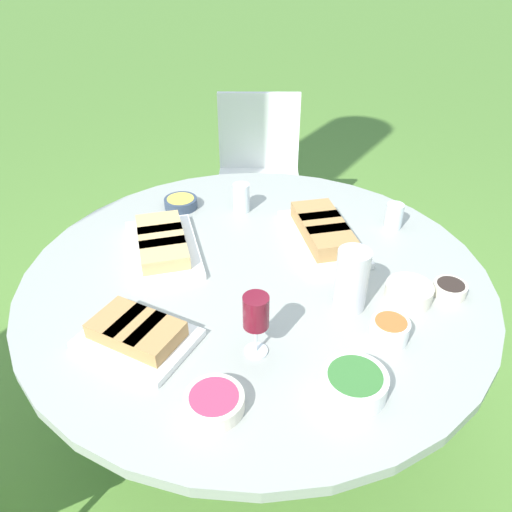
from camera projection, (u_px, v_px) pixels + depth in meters
The scene contains 16 objects.
ground_plane at pixel (256, 424), 1.96m from camera, with size 40.00×40.00×0.00m, color #5B8C38.
dining_table at pixel (256, 294), 1.59m from camera, with size 1.43×1.43×0.75m.
chair_near_left at pixel (259, 166), 2.71m from camera, with size 0.60×0.60×0.89m.
water_pitcher at pixel (351, 280), 1.36m from camera, with size 0.10×0.09×0.18m.
wine_glass at pixel (256, 314), 1.19m from camera, with size 0.06×0.06×0.18m.
platter_bread_main at pixel (162, 244), 1.62m from camera, with size 0.43×0.34×0.06m.
platter_charcuterie at pixel (323, 232), 1.67m from camera, with size 0.44×0.34×0.07m.
platter_sandwich_side at pixel (137, 334), 1.27m from camera, with size 0.35×0.31×0.06m.
bowl_fries at pixel (181, 202), 1.86m from camera, with size 0.12×0.12×0.04m.
bowl_salad at pixel (354, 383), 1.14m from camera, with size 0.15×0.15×0.06m.
bowl_olives at pixel (450, 288), 1.44m from camera, with size 0.10×0.10×0.04m.
bowl_dip_red at pixel (214, 402), 1.10m from camera, with size 0.14×0.14×0.04m.
bowl_dip_cream at pixel (409, 292), 1.42m from camera, with size 0.13×0.13×0.05m.
bowl_roasted_veg at pixel (390, 329), 1.28m from camera, with size 0.10×0.10×0.06m.
cup_water_near at pixel (241, 198), 1.83m from camera, with size 0.06×0.06×0.11m.
cup_water_far at pixel (394, 216), 1.74m from camera, with size 0.06×0.06×0.09m.
Camera 1 is at (-1.02, 0.70, 1.66)m, focal length 35.00 mm.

